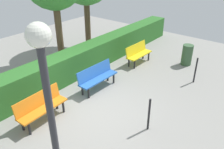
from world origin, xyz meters
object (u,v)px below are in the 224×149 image
at_px(bench_blue, 97,76).
at_px(bench_orange, 41,106).
at_px(bench_yellow, 138,53).
at_px(trash_bin, 187,55).
at_px(lamp_post, 47,92).

bearing_deg(bench_blue, bench_orange, 0.34).
bearing_deg(bench_orange, bench_yellow, 177.38).
bearing_deg(trash_bin, bench_blue, -23.43).
xyz_separation_m(bench_yellow, bench_orange, (5.09, -0.02, 0.00)).
height_order(bench_yellow, trash_bin, trash_bin).
bearing_deg(bench_yellow, trash_bin, 126.18).
distance_m(bench_yellow, trash_bin, 2.13).
bearing_deg(bench_blue, trash_bin, 158.31).
bearing_deg(bench_orange, bench_blue, 176.16).
relative_size(lamp_post, trash_bin, 4.00).
height_order(bench_orange, lamp_post, lamp_post).
bearing_deg(lamp_post, bench_blue, -147.44).
bearing_deg(bench_yellow, lamp_post, 21.93).
bearing_deg(bench_yellow, bench_orange, 1.48).
height_order(bench_yellow, bench_blue, same).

